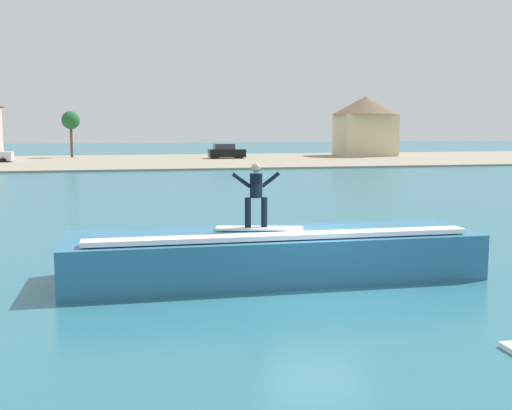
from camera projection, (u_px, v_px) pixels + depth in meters
ground_plane at (315, 289)px, 15.37m from camera, size 260.00×260.00×0.00m
wave_crest at (273, 254)px, 16.47m from camera, size 10.72×3.00×1.32m
surfboard at (259, 228)px, 16.08m from camera, size 2.29×1.05×0.06m
surfer at (256, 191)px, 15.99m from camera, size 1.26×0.32×1.65m
shoreline_bank at (168, 161)px, 68.27m from camera, size 120.00×27.20×0.18m
car_far_shore at (226, 152)px, 72.07m from camera, size 4.18×2.28×1.86m
house_gabled_white at (365, 123)px, 78.05m from camera, size 8.30×8.30×7.54m
tree_tall_bare at (71, 121)px, 73.54m from camera, size 2.13×2.13×5.62m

